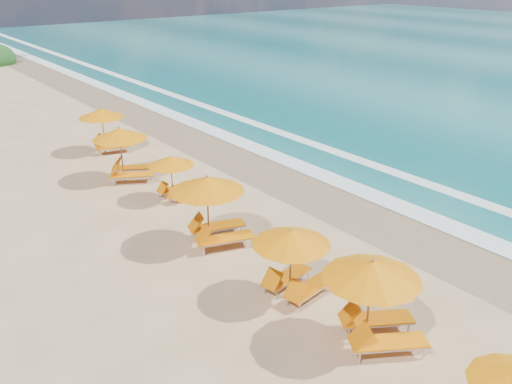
{
  "coord_description": "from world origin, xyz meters",
  "views": [
    {
      "loc": [
        -11.72,
        -15.03,
        9.27
      ],
      "look_at": [
        0.0,
        0.0,
        1.2
      ],
      "focal_mm": 37.74,
      "sensor_mm": 36.0,
      "label": 1
    }
  ],
  "objects": [
    {
      "name": "station_2",
      "position": [
        -2.32,
        -4.82,
        1.32
      ],
      "size": [
        2.78,
        2.64,
        2.35
      ],
      "rotation": [
        0.0,
        0.0,
        0.15
      ],
      "color": "olive",
      "rests_on": "ground"
    },
    {
      "name": "ground",
      "position": [
        0.0,
        0.0,
        0.0
      ],
      "size": [
        160.0,
        160.0,
        0.0
      ],
      "primitive_type": "plane",
      "color": "tan",
      "rests_on": "ground"
    },
    {
      "name": "station_4",
      "position": [
        -1.4,
        3.78,
        1.12
      ],
      "size": [
        2.26,
        2.12,
        2.0
      ],
      "rotation": [
        0.0,
        0.0,
        0.08
      ],
      "color": "olive",
      "rests_on": "ground"
    },
    {
      "name": "station_3",
      "position": [
        -2.35,
        -0.59,
        1.49
      ],
      "size": [
        3.38,
        3.3,
        2.66
      ],
      "rotation": [
        0.0,
        0.0,
        -0.32
      ],
      "color": "olive",
      "rests_on": "ground"
    },
    {
      "name": "station_1",
      "position": [
        -2.15,
        -7.79,
        1.45
      ],
      "size": [
        3.49,
        3.49,
        2.58
      ],
      "rotation": [
        0.0,
        0.0,
        -0.55
      ],
      "color": "olive",
      "rests_on": "ground"
    },
    {
      "name": "station_6",
      "position": [
        -1.02,
        11.58,
        1.36
      ],
      "size": [
        3.01,
        2.9,
        2.43
      ],
      "rotation": [
        0.0,
        0.0,
        -0.25
      ],
      "color": "olive",
      "rests_on": "ground"
    },
    {
      "name": "station_5",
      "position": [
        -2.02,
        7.14,
        1.43
      ],
      "size": [
        3.42,
        3.42,
        2.55
      ],
      "rotation": [
        0.0,
        0.0,
        -0.53
      ],
      "color": "olive",
      "rests_on": "ground"
    },
    {
      "name": "surf_foam",
      "position": [
        6.7,
        0.0,
        0.03
      ],
      "size": [
        4.0,
        160.0,
        0.01
      ],
      "color": "white",
      "rests_on": "ground"
    },
    {
      "name": "wet_sand",
      "position": [
        4.0,
        0.0,
        0.01
      ],
      "size": [
        4.0,
        160.0,
        0.01
      ],
      "primitive_type": "cube",
      "color": "#8A7452",
      "rests_on": "ground"
    }
  ]
}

